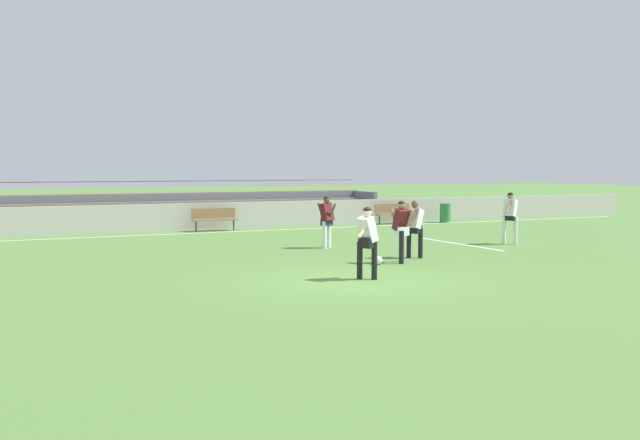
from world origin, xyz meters
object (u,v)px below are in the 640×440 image
(player_dark_pressing_high, at_px, (402,226))
(player_dark_deep_cover, at_px, (327,217))
(bleacher_stand, at_px, (92,210))
(bench_near_bin, at_px, (393,212))
(trash_bin, at_px, (445,213))
(player_white_wide_right, at_px, (415,224))
(soccer_ball, at_px, (378,260))
(player_white_wide_left, at_px, (510,213))
(bench_far_left, at_px, (214,217))
(player_white_overlapping, at_px, (367,236))

(player_dark_pressing_high, distance_m, player_dark_deep_cover, 4.03)
(bleacher_stand, bearing_deg, bench_near_bin, -10.63)
(trash_bin, relative_size, player_white_wide_right, 0.55)
(player_dark_pressing_high, relative_size, player_dark_deep_cover, 1.01)
(bench_near_bin, relative_size, player_dark_deep_cover, 1.10)
(player_dark_pressing_high, height_order, player_dark_deep_cover, player_dark_pressing_high)
(trash_bin, height_order, soccer_ball, trash_bin)
(bleacher_stand, bearing_deg, player_dark_deep_cover, -59.70)
(player_white_wide_left, bearing_deg, bench_near_bin, 83.21)
(bleacher_stand, height_order, player_dark_deep_cover, bleacher_stand)
(player_white_wide_right, xyz_separation_m, player_white_wide_left, (4.82, 1.66, 0.07))
(player_white_wide_left, bearing_deg, player_dark_pressing_high, -157.26)
(player_dark_deep_cover, bearing_deg, player_dark_pressing_high, -86.84)
(bleacher_stand, relative_size, player_white_wide_left, 14.76)
(bleacher_stand, distance_m, player_dark_deep_cover, 11.33)
(player_dark_deep_cover, distance_m, soccer_ball, 4.19)
(trash_bin, distance_m, player_dark_pressing_high, 14.50)
(bench_near_bin, relative_size, bench_far_left, 1.00)
(bench_near_bin, bearing_deg, player_dark_deep_cover, -133.46)
(player_white_wide_right, height_order, soccer_ball, player_white_wide_right)
(player_dark_deep_cover, bearing_deg, bleacher_stand, 120.30)
(soccer_ball, bearing_deg, player_white_overlapping, -126.33)
(trash_bin, distance_m, player_white_overlapping, 17.47)
(bench_far_left, bearing_deg, bench_near_bin, 0.00)
(bleacher_stand, distance_m, bench_near_bin, 12.95)
(bleacher_stand, height_order, soccer_ball, bleacher_stand)
(player_dark_pressing_high, distance_m, soccer_ball, 1.14)
(trash_bin, xyz_separation_m, soccer_ball, (-10.10, -11.11, -0.33))
(player_white_wide_right, bearing_deg, trash_bin, 50.65)
(trash_bin, relative_size, player_dark_deep_cover, 0.54)
(bench_near_bin, relative_size, player_dark_pressing_high, 1.09)
(bleacher_stand, relative_size, trash_bin, 28.51)
(trash_bin, relative_size, soccer_ball, 4.02)
(player_dark_pressing_high, bearing_deg, bench_near_bin, 59.27)
(bench_near_bin, bearing_deg, player_white_wide_right, -118.86)
(trash_bin, bearing_deg, bench_near_bin, 172.14)
(player_dark_pressing_high, xyz_separation_m, player_white_overlapping, (-2.19, -2.03, -0.01))
(player_dark_deep_cover, distance_m, player_white_overlapping, 6.37)
(bench_near_bin, distance_m, soccer_ball, 13.72)
(bleacher_stand, height_order, player_white_wide_right, bleacher_stand)
(bench_near_bin, xyz_separation_m, soccer_ball, (-7.52, -11.46, -0.44))
(trash_bin, bearing_deg, soccer_ball, -132.28)
(player_white_wide_right, distance_m, player_dark_deep_cover, 3.47)
(trash_bin, bearing_deg, player_white_overlapping, -131.44)
(bench_near_bin, xyz_separation_m, player_white_wide_left, (-1.07, -9.02, 0.48))
(bench_far_left, height_order, player_white_overlapping, player_white_overlapping)
(player_white_overlapping, bearing_deg, bleacher_stand, 103.30)
(player_dark_pressing_high, xyz_separation_m, player_white_wide_left, (5.71, 2.39, 0.04))
(bench_near_bin, height_order, player_white_overlapping, player_white_overlapping)
(bench_far_left, bearing_deg, trash_bin, -1.86)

